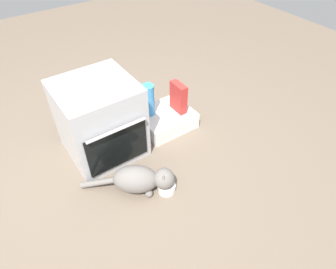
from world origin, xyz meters
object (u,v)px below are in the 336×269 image
(pantry_cabinet, at_px, (166,119))
(cat, at_px, (141,179))
(water_bottle, at_px, (148,100))
(cereal_box, at_px, (178,97))
(oven, at_px, (100,120))
(food_bowl, at_px, (167,187))

(pantry_cabinet, height_order, cat, cat)
(water_bottle, distance_m, cereal_box, 0.27)
(oven, distance_m, water_bottle, 0.48)
(pantry_cabinet, height_order, water_bottle, water_bottle)
(food_bowl, bearing_deg, cat, 142.79)
(cereal_box, bearing_deg, pantry_cabinet, 164.41)
(pantry_cabinet, distance_m, food_bowl, 0.77)
(food_bowl, height_order, water_bottle, water_bottle)
(oven, bearing_deg, pantry_cabinet, -3.54)
(pantry_cabinet, xyz_separation_m, food_bowl, (-0.43, -0.64, -0.04))
(pantry_cabinet, bearing_deg, food_bowl, -124.01)
(pantry_cabinet, bearing_deg, water_bottle, 150.06)
(pantry_cabinet, distance_m, cat, 0.78)
(food_bowl, distance_m, cat, 0.21)
(food_bowl, xyz_separation_m, cat, (-0.15, 0.12, 0.09))
(pantry_cabinet, height_order, food_bowl, pantry_cabinet)
(pantry_cabinet, xyz_separation_m, cat, (-0.58, -0.52, 0.05))
(cat, bearing_deg, oven, 130.36)
(cat, bearing_deg, cereal_box, 72.06)
(cat, bearing_deg, water_bottle, 90.23)
(food_bowl, height_order, cereal_box, cereal_box)
(oven, distance_m, pantry_cabinet, 0.66)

